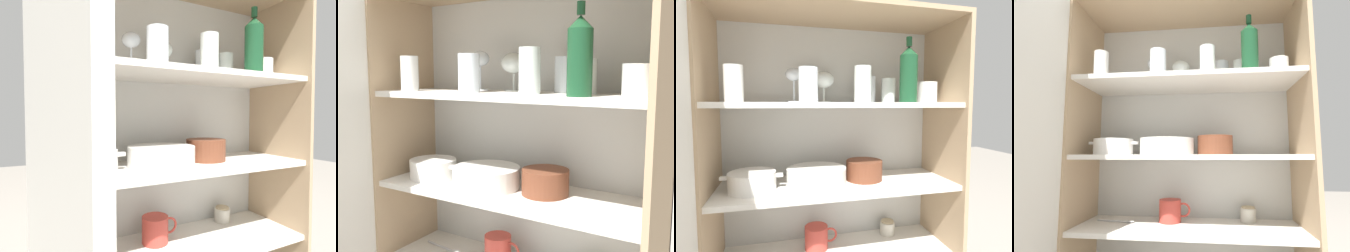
{
  "view_description": "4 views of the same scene",
  "coord_description": "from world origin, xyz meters",
  "views": [
    {
      "loc": [
        -0.47,
        -0.68,
        0.78
      ],
      "look_at": [
        -0.03,
        0.21,
        0.75
      ],
      "focal_mm": 28.0,
      "sensor_mm": 36.0,
      "label": 1
    },
    {
      "loc": [
        0.67,
        -0.95,
        1.01
      ],
      "look_at": [
        -0.01,
        0.15,
        0.83
      ],
      "focal_mm": 42.0,
      "sensor_mm": 36.0,
      "label": 2
    },
    {
      "loc": [
        -0.23,
        -0.88,
        0.93
      ],
      "look_at": [
        0.03,
        0.17,
        0.84
      ],
      "focal_mm": 28.0,
      "sensor_mm": 36.0,
      "label": 3
    },
    {
      "loc": [
        0.11,
        -0.99,
        0.6
      ],
      "look_at": [
        -0.03,
        0.17,
        0.74
      ],
      "focal_mm": 28.0,
      "sensor_mm": 36.0,
      "label": 4
    }
  ],
  "objects": [
    {
      "name": "cupboard_back_panel",
      "position": [
        0.0,
        0.32,
        0.64
      ],
      "size": [
        0.98,
        0.02,
        1.27
      ],
      "primitive_type": "cube",
      "color": "silver",
      "rests_on": "ground_plane"
    },
    {
      "name": "cupboard_side_left",
      "position": [
        -0.48,
        0.16,
        0.64
      ],
      "size": [
        0.02,
        0.35,
        1.27
      ],
      "primitive_type": "cube",
      "color": "tan",
      "rests_on": "ground_plane"
    },
    {
      "name": "cupboard_side_right",
      "position": [
        0.48,
        0.16,
        0.64
      ],
      "size": [
        0.02,
        0.35,
        1.27
      ],
      "primitive_type": "cube",
      "color": "tan",
      "rests_on": "ground_plane"
    },
    {
      "name": "cupboard_top_panel",
      "position": [
        0.0,
        0.16,
        1.28
      ],
      "size": [
        0.98,
        0.35,
        0.02
      ],
      "primitive_type": "cube",
      "color": "tan",
      "rests_on": "cupboard_side_left"
    },
    {
      "name": "shelf_board_lower",
      "position": [
        0.0,
        0.16,
        0.3
      ],
      "size": [
        0.95,
        0.31,
        0.02
      ],
      "primitive_type": "cube",
      "color": "silver"
    },
    {
      "name": "shelf_board_middle",
      "position": [
        0.0,
        0.16,
        0.6
      ],
      "size": [
        0.95,
        0.31,
        0.02
      ],
      "primitive_type": "cube",
      "color": "silver"
    },
    {
      "name": "shelf_board_upper",
      "position": [
        0.0,
        0.16,
        0.93
      ],
      "size": [
        0.95,
        0.31,
        0.02
      ],
      "primitive_type": "cube",
      "color": "silver"
    },
    {
      "name": "cupboard_door",
      "position": [
        -0.46,
        -0.26,
        0.64
      ],
      "size": [
        0.07,
        0.49,
        1.27
      ],
      "color": "silver",
      "rests_on": "ground_plane"
    },
    {
      "name": "tumbler_glass_0",
      "position": [
        -0.13,
        0.1,
        1.0
      ],
      "size": [
        0.07,
        0.07,
        0.13
      ],
      "color": "white",
      "rests_on": "shelf_board_upper"
    },
    {
      "name": "tumbler_glass_1",
      "position": [
        0.24,
        0.21,
        0.99
      ],
      "size": [
        0.06,
        0.06,
        0.11
      ],
      "color": "white",
      "rests_on": "shelf_board_upper"
    },
    {
      "name": "tumbler_glass_2",
      "position": [
        0.16,
        0.25,
        1.0
      ],
      "size": [
        0.07,
        0.07,
        0.12
      ],
      "color": "white",
      "rests_on": "shelf_board_upper"
    },
    {
      "name": "tumbler_glass_3",
      "position": [
        -0.38,
        0.08,
        1.0
      ],
      "size": [
        0.06,
        0.06,
        0.12
      ],
      "color": "white",
      "rests_on": "shelf_board_upper"
    },
    {
      "name": "tumbler_glass_4",
      "position": [
        0.09,
        0.12,
        1.01
      ],
      "size": [
        0.07,
        0.07,
        0.14
      ],
      "color": "white",
      "rests_on": "shelf_board_upper"
    },
    {
      "name": "tumbler_glass_5",
      "position": [
        0.4,
        0.16,
        0.98
      ],
      "size": [
        0.08,
        0.08,
        0.09
      ],
      "color": "white",
      "rests_on": "shelf_board_upper"
    },
    {
      "name": "wine_glass_0",
      "position": [
        -0.17,
        0.23,
        1.05
      ],
      "size": [
        0.07,
        0.07,
        0.14
      ],
      "color": "white",
      "rests_on": "shelf_board_upper"
    },
    {
      "name": "wine_glass_1",
      "position": [
        -0.04,
        0.25,
        1.03
      ],
      "size": [
        0.09,
        0.09,
        0.13
      ],
      "color": "white",
      "rests_on": "shelf_board_upper"
    },
    {
      "name": "wine_bottle",
      "position": [
        0.27,
        0.08,
        1.05
      ],
      "size": [
        0.07,
        0.07,
        0.26
      ],
      "color": "#194728",
      "rests_on": "shelf_board_upper"
    },
    {
      "name": "plate_stack_white",
      "position": [
        -0.09,
        0.15,
        0.64
      ],
      "size": [
        0.24,
        0.24,
        0.07
      ],
      "color": "silver",
      "rests_on": "shelf_board_middle"
    },
    {
      "name": "mixing_bowl_large",
      "position": [
        0.12,
        0.18,
        0.65
      ],
      "size": [
        0.16,
        0.16,
        0.08
      ],
      "color": "brown",
      "rests_on": "shelf_board_middle"
    },
    {
      "name": "casserole_dish",
      "position": [
        -0.34,
        0.14,
        0.64
      ],
      "size": [
        0.23,
        0.18,
        0.07
      ],
      "color": "white",
      "rests_on": "shelf_board_middle"
    },
    {
      "name": "coffee_mug_primary",
      "position": [
        -0.08,
        0.21,
        0.36
      ],
      "size": [
        0.14,
        0.1,
        0.1
      ],
      "color": "#BC3D33",
      "rests_on": "shelf_board_lower"
    },
    {
      "name": "storage_jar",
      "position": [
        0.26,
        0.26,
        0.34
      ],
      "size": [
        0.07,
        0.07,
        0.07
      ],
      "color": "beige",
      "rests_on": "shelf_board_lower"
    },
    {
      "name": "serving_spoon",
      "position": [
        -0.31,
        0.18,
        0.31
      ],
      "size": [
        0.18,
        0.04,
        0.01
      ],
      "color": "silver",
      "rests_on": "shelf_board_lower"
    }
  ]
}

